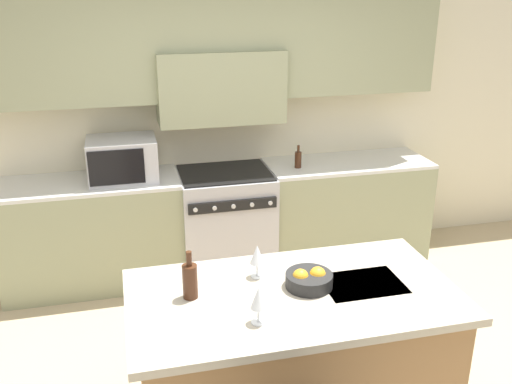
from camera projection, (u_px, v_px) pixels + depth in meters
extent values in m
cube|color=beige|center=(216.00, 115.00, 5.09)|extent=(10.00, 0.06, 2.70)
cube|color=gray|center=(219.00, 46.00, 4.69)|extent=(3.77, 0.34, 0.85)
cube|color=gray|center=(220.00, 86.00, 4.78)|extent=(1.06, 0.40, 0.60)
cube|color=gray|center=(93.00, 235.00, 4.85)|extent=(1.49, 0.62, 0.91)
cube|color=silver|center=(88.00, 183.00, 4.68)|extent=(1.49, 0.62, 0.03)
cube|color=gray|center=(345.00, 210.00, 5.36)|extent=(1.49, 0.62, 0.91)
cube|color=silver|center=(348.00, 163.00, 5.19)|extent=(1.49, 0.62, 0.03)
cube|color=#B7B7BC|center=(226.00, 222.00, 5.08)|extent=(0.80, 0.66, 0.92)
cube|color=black|center=(225.00, 173.00, 4.92)|extent=(0.77, 0.61, 0.01)
cube|color=black|center=(233.00, 206.00, 4.67)|extent=(0.74, 0.02, 0.09)
cylinder|color=silver|center=(195.00, 210.00, 4.59)|extent=(0.04, 0.02, 0.04)
cylinder|color=silver|center=(214.00, 208.00, 4.62)|extent=(0.04, 0.02, 0.04)
cylinder|color=silver|center=(233.00, 206.00, 4.66)|extent=(0.04, 0.02, 0.04)
cylinder|color=silver|center=(252.00, 204.00, 4.69)|extent=(0.04, 0.02, 0.04)
cylinder|color=silver|center=(270.00, 203.00, 4.73)|extent=(0.04, 0.02, 0.04)
cube|color=#B7B7BC|center=(122.00, 159.00, 4.68)|extent=(0.55, 0.43, 0.35)
cube|color=black|center=(117.00, 168.00, 4.47)|extent=(0.43, 0.01, 0.28)
cube|color=olive|center=(291.00, 367.00, 3.22)|extent=(1.66, 0.87, 0.89)
cube|color=#B2A893|center=(293.00, 296.00, 3.06)|extent=(1.77, 0.95, 0.04)
cube|color=#2D2D30|center=(362.00, 284.00, 3.14)|extent=(0.44, 0.32, 0.01)
cylinder|color=#B2B2B7|center=(349.00, 268.00, 3.31)|extent=(0.02, 0.02, 0.00)
cylinder|color=#422314|center=(190.00, 282.00, 2.97)|extent=(0.08, 0.08, 0.19)
cylinder|color=#422314|center=(189.00, 259.00, 2.92)|extent=(0.03, 0.03, 0.08)
cylinder|color=white|center=(258.00, 322.00, 2.78)|extent=(0.07, 0.07, 0.01)
cylinder|color=white|center=(258.00, 315.00, 2.77)|extent=(0.01, 0.01, 0.08)
cone|color=white|center=(258.00, 298.00, 2.73)|extent=(0.08, 0.08, 0.11)
cylinder|color=white|center=(257.00, 276.00, 3.21)|extent=(0.07, 0.07, 0.01)
cylinder|color=white|center=(257.00, 269.00, 3.19)|extent=(0.01, 0.01, 0.08)
cone|color=white|center=(257.00, 254.00, 3.16)|extent=(0.08, 0.08, 0.11)
cylinder|color=black|center=(309.00, 280.00, 3.09)|extent=(0.26, 0.26, 0.08)
sphere|color=gold|center=(301.00, 277.00, 3.07)|extent=(0.09, 0.09, 0.09)
sphere|color=gold|center=(318.00, 275.00, 3.10)|extent=(0.09, 0.09, 0.09)
cylinder|color=#422314|center=(298.00, 160.00, 5.00)|extent=(0.06, 0.06, 0.14)
cylinder|color=#422314|center=(298.00, 149.00, 4.96)|extent=(0.02, 0.02, 0.06)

